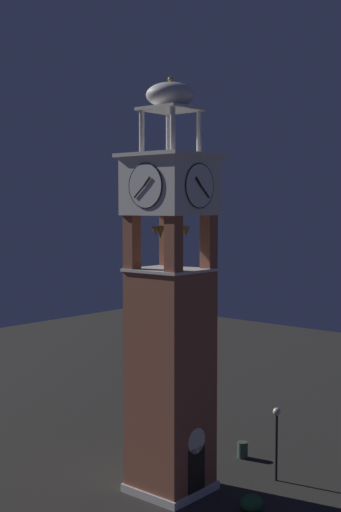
% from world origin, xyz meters
% --- Properties ---
extents(ground, '(80.00, 80.00, 0.00)m').
position_xyz_m(ground, '(0.00, 0.00, 0.00)').
color(ground, '#2A2925').
extents(clock_tower, '(3.50, 3.50, 17.97)m').
position_xyz_m(clock_tower, '(0.00, -0.00, 7.42)').
color(clock_tower, '#93543D').
rests_on(clock_tower, ground).
extents(lamp_post, '(0.36, 0.36, 3.39)m').
position_xyz_m(lamp_post, '(3.96, -2.95, 2.39)').
color(lamp_post, black).
rests_on(lamp_post, ground).
extents(trash_bin, '(0.52, 0.52, 0.80)m').
position_xyz_m(trash_bin, '(5.33, -0.14, 0.40)').
color(trash_bin, '#38513D').
rests_on(trash_bin, ground).
extents(shrub_near_entry, '(0.95, 0.95, 0.69)m').
position_xyz_m(shrub_near_entry, '(0.56, -3.91, 0.34)').
color(shrub_near_entry, '#28562D').
rests_on(shrub_near_entry, ground).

